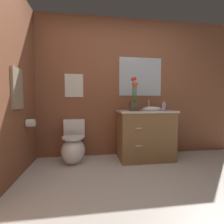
{
  "coord_description": "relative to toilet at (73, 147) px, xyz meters",
  "views": [
    {
      "loc": [
        -0.47,
        -1.3,
        0.99
      ],
      "look_at": [
        -0.11,
        1.3,
        0.82
      ],
      "focal_mm": 25.96,
      "sensor_mm": 36.0,
      "label": 1
    }
  ],
  "objects": [
    {
      "name": "wall_back",
      "position": [
        0.94,
        0.3,
        1.01
      ],
      "size": [
        4.33,
        0.05,
        2.5
      ],
      "primitive_type": "cube",
      "color": "brown",
      "rests_on": "ground_plane"
    },
    {
      "name": "toilet",
      "position": [
        0.0,
        0.0,
        0.0
      ],
      "size": [
        0.38,
        0.59,
        0.69
      ],
      "color": "white",
      "rests_on": "ground_plane"
    },
    {
      "name": "soap_bottle",
      "position": [
        1.47,
        -0.17,
        0.66
      ],
      "size": [
        0.06,
        0.06,
        0.15
      ],
      "color": "#B28CBF",
      "rests_on": "vanity_cabinet"
    },
    {
      "name": "vanity_cabinet",
      "position": [
        1.21,
        -0.03,
        0.19
      ],
      "size": [
        0.94,
        0.56,
        1.02
      ],
      "color": "brown",
      "rests_on": "ground_plane"
    },
    {
      "name": "toilet_paper_roll",
      "position": [
        -0.58,
        -0.2,
        0.44
      ],
      "size": [
        0.11,
        0.11,
        0.11
      ],
      "primitive_type": "cylinder",
      "rotation": [
        0.0,
        1.57,
        0.0
      ],
      "color": "white"
    },
    {
      "name": "ground_plane",
      "position": [
        0.74,
        -1.38,
        -0.24
      ],
      "size": [
        9.28,
        9.28,
        0.0
      ],
      "primitive_type": "plane",
      "color": "beige"
    },
    {
      "name": "wall_poster",
      "position": [
        0.0,
        0.27,
        1.03
      ],
      "size": [
        0.32,
        0.01,
        0.4
      ],
      "primitive_type": "cube",
      "color": "silver"
    },
    {
      "name": "wall_mirror",
      "position": [
        1.21,
        0.27,
        1.21
      ],
      "size": [
        0.8,
        0.01,
        0.7
      ],
      "primitive_type": "cube",
      "color": "#B2BCC6"
    },
    {
      "name": "flower_vase",
      "position": [
        0.99,
        -0.11,
        0.78
      ],
      "size": [
        0.14,
        0.14,
        0.55
      ],
      "color": "#4C3D2D",
      "rests_on": "vanity_cabinet"
    },
    {
      "name": "hanging_towel",
      "position": [
        -0.64,
        -0.46,
        0.91
      ],
      "size": [
        0.03,
        0.28,
        0.52
      ],
      "primitive_type": "cube",
      "color": "gray"
    }
  ]
}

